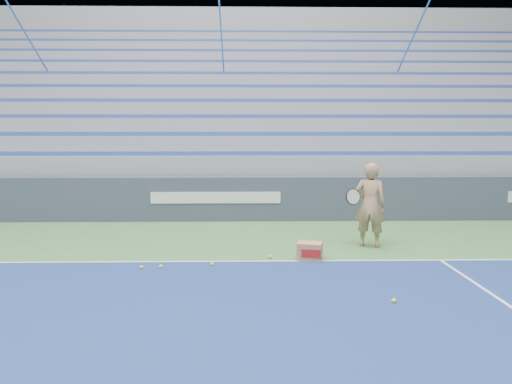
% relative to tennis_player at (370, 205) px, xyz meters
% --- Properties ---
extents(sponsor_barrier, '(30.00, 0.32, 1.10)m').
position_rel_tennis_player_xyz_m(sponsor_barrier, '(-3.13, 2.90, -0.27)').
color(sponsor_barrier, '#373F55').
rests_on(sponsor_barrier, ground).
extents(bleachers, '(31.00, 9.15, 7.30)m').
position_rel_tennis_player_xyz_m(bleachers, '(-3.14, 8.62, 1.54)').
color(bleachers, '#919399').
rests_on(bleachers, ground).
extents(tennis_player, '(0.95, 0.91, 1.64)m').
position_rel_tennis_player_xyz_m(tennis_player, '(0.00, 0.00, 0.00)').
color(tennis_player, tan).
rests_on(tennis_player, ground).
extents(ball_box, '(0.49, 0.42, 0.31)m').
position_rel_tennis_player_xyz_m(ball_box, '(-1.28, -1.01, -0.66)').
color(ball_box, '#AB7D53').
rests_on(ball_box, ground).
extents(tennis_ball_0, '(0.07, 0.07, 0.07)m').
position_rel_tennis_player_xyz_m(tennis_ball_0, '(-2.96, -1.36, -0.79)').
color(tennis_ball_0, '#DDEE30').
rests_on(tennis_ball_0, ground).
extents(tennis_ball_1, '(0.07, 0.07, 0.07)m').
position_rel_tennis_player_xyz_m(tennis_ball_1, '(-1.97, -0.88, -0.79)').
color(tennis_ball_1, '#DDEE30').
rests_on(tennis_ball_1, ground).
extents(tennis_ball_2, '(0.07, 0.07, 0.07)m').
position_rel_tennis_player_xyz_m(tennis_ball_2, '(-0.46, -3.21, -0.79)').
color(tennis_ball_2, '#DDEE30').
rests_on(tennis_ball_2, ground).
extents(tennis_ball_3, '(0.07, 0.07, 0.07)m').
position_rel_tennis_player_xyz_m(tennis_ball_3, '(-3.78, -1.49, -0.79)').
color(tennis_ball_3, '#DDEE30').
rests_on(tennis_ball_3, ground).
extents(tennis_ball_4, '(0.07, 0.07, 0.07)m').
position_rel_tennis_player_xyz_m(tennis_ball_4, '(-4.09, -1.53, -0.79)').
color(tennis_ball_4, '#DDEE30').
rests_on(tennis_ball_4, ground).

